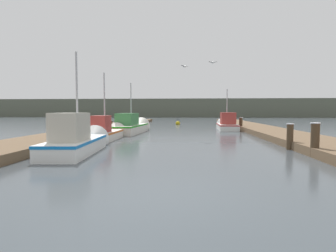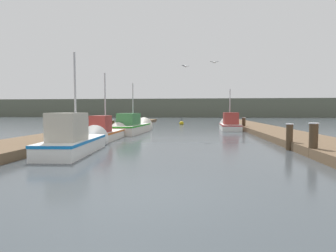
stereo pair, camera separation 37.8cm
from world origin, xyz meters
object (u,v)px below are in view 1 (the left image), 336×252
(mooring_piling_0, at_px, (290,136))
(seagull_lead, at_px, (185,66))
(fishing_boat_1, at_px, (107,133))
(channel_buoy, at_px, (178,123))
(fishing_boat_0, at_px, (79,140))
(mooring_piling_2, at_px, (241,124))
(fishing_boat_3, at_px, (226,124))
(mooring_piling_1, at_px, (315,140))
(mooring_piling_3, at_px, (111,127))
(fishing_boat_2, at_px, (132,126))
(seagull_1, at_px, (213,62))

(mooring_piling_0, bearing_deg, seagull_lead, 133.05)
(fishing_boat_1, xyz_separation_m, channel_buoy, (3.60, 16.50, -0.25))
(fishing_boat_0, distance_m, channel_buoy, 21.60)
(fishing_boat_1, height_order, mooring_piling_2, fishing_boat_1)
(mooring_piling_2, bearing_deg, fishing_boat_3, 150.70)
(mooring_piling_1, relative_size, mooring_piling_2, 1.16)
(mooring_piling_1, distance_m, channel_buoy, 22.60)
(fishing_boat_3, distance_m, channel_buoy, 9.08)
(fishing_boat_0, relative_size, mooring_piling_2, 4.51)
(fishing_boat_0, xyz_separation_m, mooring_piling_1, (9.04, -0.48, 0.13))
(fishing_boat_0, relative_size, fishing_boat_3, 0.92)
(fishing_boat_3, relative_size, mooring_piling_2, 4.88)
(seagull_lead, bearing_deg, mooring_piling_0, 90.61)
(mooring_piling_0, distance_m, mooring_piling_3, 12.39)
(fishing_boat_1, height_order, fishing_boat_3, fishing_boat_1)
(fishing_boat_2, bearing_deg, mooring_piling_0, -39.36)
(fishing_boat_3, height_order, mooring_piling_0, fishing_boat_3)
(mooring_piling_0, bearing_deg, fishing_boat_3, 94.55)
(mooring_piling_0, height_order, mooring_piling_3, mooring_piling_0)
(fishing_boat_3, height_order, channel_buoy, fishing_boat_3)
(fishing_boat_2, bearing_deg, mooring_piling_1, -44.77)
(fishing_boat_0, distance_m, mooring_piling_0, 8.98)
(fishing_boat_0, bearing_deg, mooring_piling_3, 93.66)
(fishing_boat_0, height_order, seagull_1, seagull_1)
(fishing_boat_2, height_order, channel_buoy, fishing_boat_2)
(fishing_boat_1, distance_m, fishing_boat_2, 4.71)
(mooring_piling_2, distance_m, channel_buoy, 10.25)
(mooring_piling_3, bearing_deg, fishing_boat_1, -77.39)
(fishing_boat_2, xyz_separation_m, mooring_piling_1, (8.89, -10.01, 0.15))
(fishing_boat_1, bearing_deg, mooring_piling_0, -20.76)
(fishing_boat_2, relative_size, channel_buoy, 6.10)
(fishing_boat_1, xyz_separation_m, seagull_1, (6.46, 2.59, 4.49))
(fishing_boat_0, xyz_separation_m, seagull_lead, (4.23, 6.38, 3.97))
(fishing_boat_2, height_order, seagull_1, seagull_1)
(seagull_lead, bearing_deg, mooring_piling_2, -168.81)
(fishing_boat_1, xyz_separation_m, fishing_boat_3, (8.28, 8.72, 0.07))
(mooring_piling_3, height_order, channel_buoy, mooring_piling_3)
(mooring_piling_3, relative_size, channel_buoy, 0.98)
(channel_buoy, distance_m, seagull_lead, 15.63)
(fishing_boat_0, bearing_deg, mooring_piling_0, 4.62)
(fishing_boat_0, height_order, mooring_piling_3, fishing_boat_0)
(mooring_piling_0, height_order, seagull_1, seagull_1)
(fishing_boat_0, relative_size, fishing_boat_1, 1.02)
(fishing_boat_3, xyz_separation_m, mooring_piling_1, (1.14, -14.06, 0.18))
(mooring_piling_1, bearing_deg, mooring_piling_3, 138.49)
(seagull_lead, bearing_deg, fishing_boat_2, -80.20)
(mooring_piling_3, relative_size, seagull_lead, 2.08)
(fishing_boat_2, distance_m, mooring_piling_2, 9.53)
(fishing_boat_1, height_order, mooring_piling_3, fishing_boat_1)
(fishing_boat_2, relative_size, seagull_1, 11.25)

